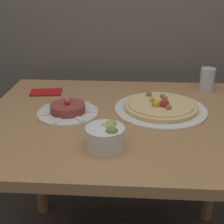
# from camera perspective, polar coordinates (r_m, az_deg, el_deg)

# --- Properties ---
(dining_table) EXTENTS (1.05, 0.83, 0.77)m
(dining_table) POSITION_cam_1_polar(r_m,az_deg,el_deg) (1.20, 2.05, -5.95)
(dining_table) COLOR #AD7F51
(dining_table) RESTS_ON ground_plane
(pizza_plate) EXTENTS (0.35, 0.35, 0.06)m
(pizza_plate) POSITION_cam_1_polar(r_m,az_deg,el_deg) (1.21, 8.85, 0.88)
(pizza_plate) COLOR white
(pizza_plate) RESTS_ON dining_table
(tartare_plate) EXTENTS (0.23, 0.23, 0.06)m
(tartare_plate) POSITION_cam_1_polar(r_m,az_deg,el_deg) (1.18, -8.08, 0.30)
(tartare_plate) COLOR white
(tartare_plate) RESTS_ON dining_table
(small_bowl) EXTENTS (0.12, 0.12, 0.08)m
(small_bowl) POSITION_cam_1_polar(r_m,az_deg,el_deg) (0.93, -1.16, -4.49)
(small_bowl) COLOR white
(small_bowl) RESTS_ON dining_table
(drinking_glass) EXTENTS (0.06, 0.06, 0.10)m
(drinking_glass) POSITION_cam_1_polar(r_m,az_deg,el_deg) (1.45, 17.02, 5.65)
(drinking_glass) COLOR silver
(drinking_glass) RESTS_ON dining_table
(napkin) EXTENTS (0.15, 0.10, 0.01)m
(napkin) POSITION_cam_1_polar(r_m,az_deg,el_deg) (1.41, -11.96, 3.54)
(napkin) COLOR red
(napkin) RESTS_ON dining_table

